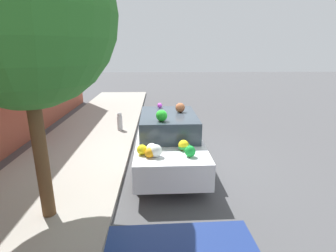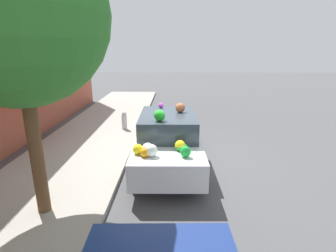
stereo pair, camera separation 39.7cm
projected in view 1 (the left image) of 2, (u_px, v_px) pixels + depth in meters
The scene contains 5 objects.
ground_plane at pixel (166, 162), 7.55m from camera, with size 60.00×60.00×0.00m, color #4C4C4F.
sidewalk_curb at pixel (71, 161), 7.44m from camera, with size 24.00×3.20×0.12m.
street_tree at pixel (20, 13), 3.98m from camera, with size 2.98×2.98×5.04m.
fire_hydrant at pixel (120, 121), 10.04m from camera, with size 0.20×0.20×0.70m.
art_car at pixel (168, 138), 7.30m from camera, with size 4.51×1.76×1.74m.
Camera 1 is at (-6.95, 0.19, 3.14)m, focal length 28.00 mm.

